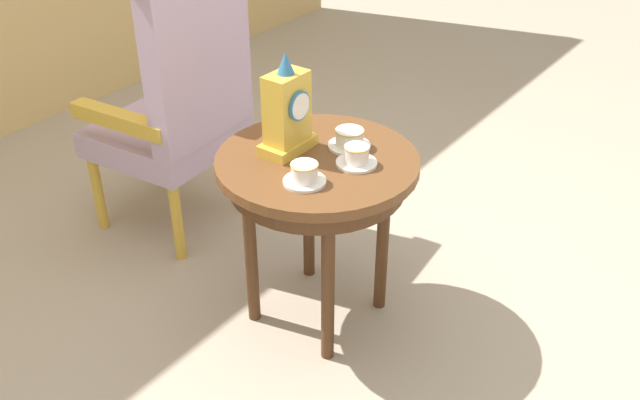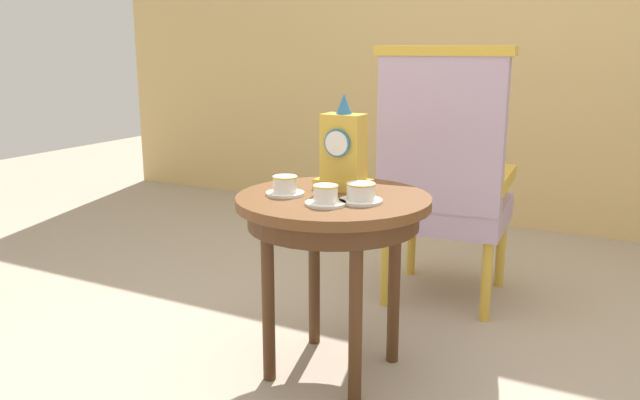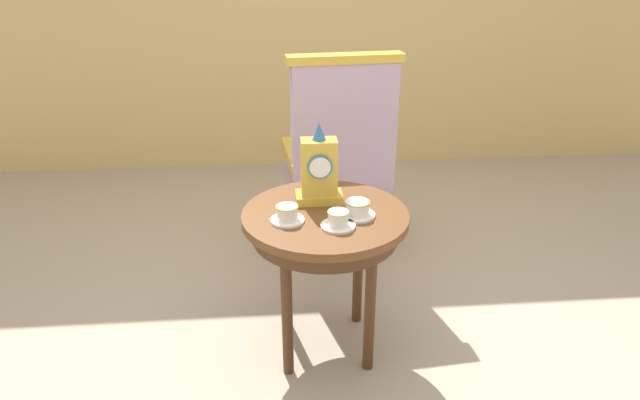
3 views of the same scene
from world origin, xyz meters
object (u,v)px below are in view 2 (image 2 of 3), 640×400
Objects in this scene: teacup_center at (361,193)px; armchair at (445,175)px; teacup_left at (285,186)px; mantel_clock at (343,152)px; teacup_right at (325,196)px; side_table at (333,219)px.

armchair reaches higher than teacup_center.
armchair reaches higher than teacup_left.
teacup_center is 0.23m from mantel_clock.
armchair is (0.16, 0.68, -0.19)m from mantel_clock.
teacup_left is at bearing 161.46° from teacup_right.
teacup_left is 0.27m from teacup_center.
mantel_clock is at bearing 102.03° from teacup_right.
mantel_clock is (0.14, 0.17, 0.11)m from teacup_left.
side_table is 0.80m from armchair.
side_table is 0.24m from mantel_clock.
teacup_right is at bearing -135.39° from teacup_center.
armchair is (0.02, 0.83, -0.08)m from teacup_center.
side_table is at bearing 160.82° from teacup_center.
mantel_clock is at bearing 98.41° from side_table.
armchair reaches higher than mantel_clock.
teacup_right is (0.19, -0.06, -0.00)m from teacup_left.
side_table is at bearing -100.32° from armchair.
mantel_clock reaches higher than teacup_center.
teacup_right is at bearing -77.97° from mantel_clock.
armchair reaches higher than side_table.
armchair is at bearing 76.81° from mantel_clock.
teacup_left is 1.00× the size of teacup_right.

